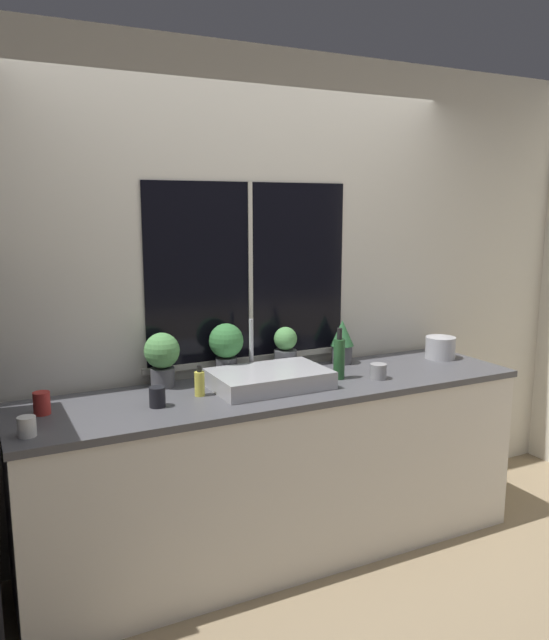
% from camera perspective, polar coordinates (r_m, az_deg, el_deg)
% --- Properties ---
extents(ground_plane, '(14.00, 14.00, 0.00)m').
position_cam_1_polar(ground_plane, '(3.39, 3.18, -22.83)').
color(ground_plane, '#937F60').
extents(wall_back, '(8.00, 0.09, 2.70)m').
position_cam_1_polar(wall_back, '(3.52, -2.48, 2.11)').
color(wall_back, silver).
rests_on(wall_back, ground_plane).
extents(wall_right, '(0.06, 7.00, 2.70)m').
position_cam_1_polar(wall_right, '(5.49, 17.02, 4.61)').
color(wall_right, silver).
rests_on(wall_right, ground_plane).
extents(counter, '(2.69, 0.68, 0.94)m').
position_cam_1_polar(counter, '(3.42, 0.45, -13.56)').
color(counter, white).
rests_on(counter, ground_plane).
extents(sink, '(0.59, 0.44, 0.32)m').
position_cam_1_polar(sink, '(3.22, -0.49, -5.36)').
color(sink, '#ADADB2').
rests_on(sink, counter).
extents(potted_plant_far_left, '(0.18, 0.18, 0.28)m').
position_cam_1_polar(potted_plant_far_left, '(3.25, -10.25, -3.25)').
color(potted_plant_far_left, '#4C4C51').
rests_on(potted_plant_far_left, counter).
extents(potted_plant_center_left, '(0.19, 0.19, 0.30)m').
position_cam_1_polar(potted_plant_center_left, '(3.36, -4.44, -2.38)').
color(potted_plant_center_left, '#4C4C51').
rests_on(potted_plant_center_left, counter).
extents(potted_plant_center_right, '(0.13, 0.13, 0.25)m').
position_cam_1_polar(potted_plant_center_right, '(3.52, 1.00, -2.64)').
color(potted_plant_center_right, '#4C4C51').
rests_on(potted_plant_center_right, counter).
extents(potted_plant_far_right, '(0.14, 0.14, 0.26)m').
position_cam_1_polar(potted_plant_far_right, '(3.71, 6.21, -1.87)').
color(potted_plant_far_right, '#4C4C51').
rests_on(potted_plant_far_right, counter).
extents(soap_bottle, '(0.05, 0.05, 0.16)m').
position_cam_1_polar(soap_bottle, '(3.09, -6.87, -5.74)').
color(soap_bottle, '#DBD14C').
rests_on(soap_bottle, counter).
extents(bottle_tall, '(0.06, 0.06, 0.28)m').
position_cam_1_polar(bottle_tall, '(3.38, 5.93, -3.46)').
color(bottle_tall, '#235128').
rests_on(bottle_tall, counter).
extents(mug_red, '(0.07, 0.07, 0.10)m').
position_cam_1_polar(mug_red, '(3.00, -20.51, -7.14)').
color(mug_red, '#B72D28').
rests_on(mug_red, counter).
extents(mug_white, '(0.07, 0.07, 0.08)m').
position_cam_1_polar(mug_white, '(2.74, -21.71, -9.04)').
color(mug_white, white).
rests_on(mug_white, counter).
extents(mug_black, '(0.08, 0.08, 0.09)m').
position_cam_1_polar(mug_black, '(2.96, -10.67, -6.93)').
color(mug_black, black).
rests_on(mug_black, counter).
extents(mug_grey, '(0.09, 0.09, 0.08)m').
position_cam_1_polar(mug_grey, '(3.42, 9.47, -4.66)').
color(mug_grey, gray).
rests_on(mug_grey, counter).
extents(kettle, '(0.18, 0.18, 0.15)m').
position_cam_1_polar(kettle, '(3.95, 14.92, -2.38)').
color(kettle, '#B2B2B7').
rests_on(kettle, counter).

